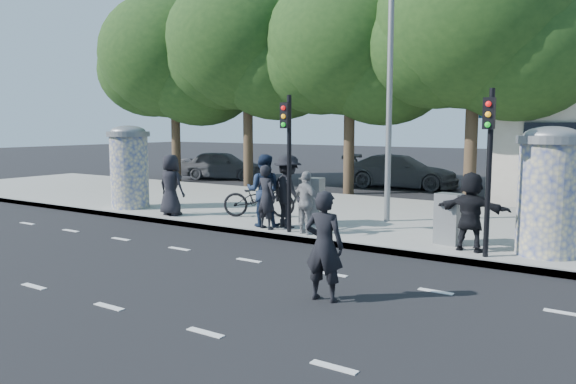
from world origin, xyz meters
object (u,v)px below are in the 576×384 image
Objects in this scene: ad_column_right at (549,188)px; ped_a at (171,185)px; ad_column_left at (129,165)px; ped_c at (264,190)px; traffic_pole_near at (288,149)px; car_left at (223,165)px; bicycle at (259,198)px; traffic_pole_far at (489,155)px; man_road at (324,246)px; ped_f at (471,212)px; ped_b at (266,197)px; ped_d at (288,191)px; car_right at (401,171)px; street_lamp at (389,51)px; cabinet_right at (449,219)px; ped_e at (306,203)px; cabinet_left at (312,201)px.

ped_a is at bearing -176.66° from ad_column_right.
ad_column_left is 1.39× the size of ped_c.
car_left is (-11.22, 10.86, -1.49)m from traffic_pole_near.
bicycle is at bearing 175.63° from ad_column_right.
man_road is at bearing -112.18° from traffic_pole_far.
ped_f is 0.39× the size of car_left.
ped_b is at bearing 8.61° from ped_f.
traffic_pole_far is 1.78× the size of ped_d.
ad_column_right is at bearing -150.78° from car_right.
street_lamp is 6.97× the size of cabinet_right.
ad_column_right is 1.70× the size of ped_e.
ped_d reaches higher than cabinet_right.
traffic_pole_near is at bearing 148.44° from ped_d.
traffic_pole_near is 4.07m from street_lamp.
ad_column_left is 1.70× the size of ped_e.
ad_column_right is 1.39× the size of ped_d.
ad_column_right is at bearing 0.92° from ad_column_left.
ped_e is 1.25× the size of cabinet_left.
traffic_pole_far is 7.13m from bicycle.
bicycle is 1.81× the size of cabinet_right.
ped_d is (-0.38, 0.57, -1.12)m from traffic_pole_near.
car_right is at bearing 109.80° from street_lamp.
street_lamp reaches higher than bicycle.
ped_e is 4.76m from man_road.
traffic_pole_far reaches higher than cabinet_right.
ped_f reaches higher than cabinet_left.
ad_column_left is 0.78× the size of traffic_pole_near.
ad_column_right is 1.60× the size of ped_b.
traffic_pole_near reaches higher than car_left.
ped_a is 12.16m from car_right.
street_lamp is 5.13× the size of ped_e.
ped_a reaches higher than cabinet_right.
car_right reaches higher than cabinet_right.
ped_e is 0.75× the size of bicycle.
car_right is at bearing 92.32° from cabinet_left.
street_lamp is 4.54m from cabinet_left.
bicycle is (-3.40, -1.34, -4.10)m from street_lamp.
traffic_pole_near is 1.78× the size of ped_c.
man_road is (-2.57, -4.75, -0.64)m from ad_column_right.
bicycle is (-2.50, 1.45, -0.23)m from ped_e.
ped_f is 13.42m from car_right.
ad_column_left is 1.56× the size of ped_f.
car_right reaches higher than car_left.
ped_e is at bearing -71.64° from cabinet_left.
ad_column_left is 11.19m from car_left.
ad_column_left is at bearing 70.55° from bicycle.
street_lamp reaches higher than ad_column_right.
bicycle is (-7.80, 0.60, -0.84)m from ad_column_right.
traffic_pole_far is 0.67× the size of car_right.
car_right is (-2.49, 12.18, -0.19)m from ped_e.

